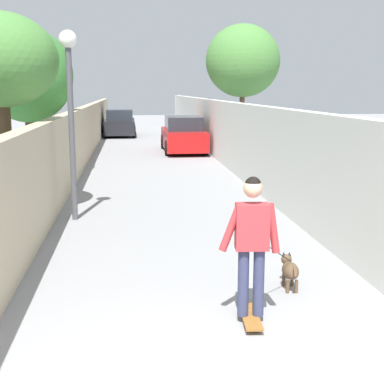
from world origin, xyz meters
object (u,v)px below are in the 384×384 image
object	(u,v)px
car_far	(120,124)
skateboard	(250,316)
tree_right_mid	(243,61)
lamp_post	(70,90)
car_near	(183,135)
tree_left_distant	(0,62)
dog	(290,269)
tree_left_near	(27,76)
person_skateboarder	(252,236)

from	to	relation	value
car_far	skateboard	bearing A→B (deg)	-175.76
car_far	tree_right_mid	bearing A→B (deg)	-148.90
lamp_post	car_near	distance (m)	12.96
tree_left_distant	lamp_post	distance (m)	1.59
skateboard	car_near	distance (m)	17.79
car_far	tree_left_distant	bearing A→B (deg)	174.36
car_near	dog	bearing A→B (deg)	179.37
tree_left_distant	tree_left_near	bearing A→B (deg)	4.72
tree_left_near	tree_left_distant	world-z (taller)	tree_left_near
tree_left_near	car_near	bearing A→B (deg)	-40.16
tree_left_near	car_far	size ratio (longest dim) A/B	1.11
tree_left_near	car_near	size ratio (longest dim) A/B	1.03
person_skateboarder	car_near	xyz separation A→B (m)	(17.76, -0.95, -0.33)
person_skateboarder	dog	world-z (taller)	person_skateboarder
tree_left_distant	lamp_post	world-z (taller)	tree_left_distant
skateboard	person_skateboarder	size ratio (longest dim) A/B	0.49
tree_right_mid	dog	xyz separation A→B (m)	(-16.37, 2.70, -3.61)
lamp_post	skateboard	bearing A→B (deg)	-154.85
tree_left_near	car_near	world-z (taller)	tree_left_near
tree_right_mid	car_far	xyz separation A→B (m)	(8.98, 5.42, -3.17)
tree_right_mid	lamp_post	bearing A→B (deg)	153.24
lamp_post	car_far	xyz separation A→B (m)	(20.92, -0.60, -1.97)
dog	tree_right_mid	bearing A→B (deg)	-9.35
lamp_post	car_far	world-z (taller)	lamp_post
lamp_post	skateboard	size ratio (longest dim) A/B	4.74
lamp_post	dog	distance (m)	6.04
tree_left_near	person_skateboarder	distance (m)	12.38
tree_left_distant	dog	world-z (taller)	tree_left_distant
skateboard	car_near	world-z (taller)	car_near
person_skateboarder	tree_right_mid	bearing A→B (deg)	-11.28
tree_left_distant	skateboard	world-z (taller)	tree_left_distant
tree_left_near	tree_right_mid	xyz separation A→B (m)	(6.00, -7.90, 0.78)
skateboard	person_skateboarder	world-z (taller)	person_skateboarder
tree_left_distant	lamp_post	bearing A→B (deg)	-107.01
tree_left_near	dog	size ratio (longest dim) A/B	3.42
tree_left_near	tree_right_mid	world-z (taller)	tree_right_mid
skateboard	tree_left_near	bearing A→B (deg)	21.28
dog	lamp_post	bearing A→B (deg)	36.84
tree_right_mid	car_far	bearing A→B (deg)	31.10
tree_left_distant	car_near	distance (m)	13.11
tree_left_distant	car_far	distance (m)	20.74
lamp_post	person_skateboarder	distance (m)	6.23
tree_right_mid	car_near	bearing A→B (deg)	81.34
skateboard	person_skateboarder	distance (m)	0.98
tree_right_mid	tree_left_distant	size ratio (longest dim) A/B	1.27
tree_right_mid	person_skateboarder	size ratio (longest dim) A/B	3.29
tree_left_distant	lamp_post	size ratio (longest dim) A/B	1.10
lamp_post	person_skateboarder	xyz separation A→B (m)	(-5.44, -2.55, -1.63)
person_skateboarder	tree_left_near	bearing A→B (deg)	21.28
tree_left_distant	person_skateboarder	xyz separation A→B (m)	(-5.87, -3.98, -2.20)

